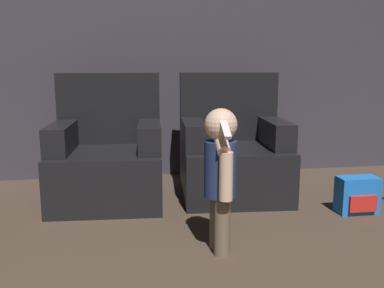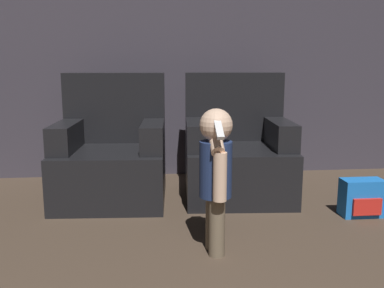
{
  "view_description": "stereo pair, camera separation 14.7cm",
  "coord_description": "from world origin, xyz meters",
  "views": [
    {
      "loc": [
        -0.53,
        0.58,
        1.03
      ],
      "look_at": [
        -0.11,
        3.24,
        0.52
      ],
      "focal_mm": 40.0,
      "sensor_mm": 36.0,
      "label": 1
    },
    {
      "loc": [
        -0.38,
        0.56,
        1.03
      ],
      "look_at": [
        -0.11,
        3.24,
        0.52
      ],
      "focal_mm": 40.0,
      "sensor_mm": 36.0,
      "label": 2
    }
  ],
  "objects": [
    {
      "name": "toy_backpack",
      "position": [
        1.05,
        3.22,
        0.13
      ],
      "size": [
        0.28,
        0.16,
        0.26
      ],
      "color": "blue",
      "rests_on": "ground_plane"
    },
    {
      "name": "wall_back",
      "position": [
        0.0,
        4.5,
        1.3
      ],
      "size": [
        8.4,
        0.05,
        2.6
      ],
      "color": "#3D3842",
      "rests_on": "ground_plane"
    },
    {
      "name": "person_toddler",
      "position": [
        -0.03,
        2.75,
        0.47
      ],
      "size": [
        0.18,
        0.32,
        0.8
      ],
      "rotation": [
        0.0,
        0.0,
        -1.52
      ],
      "color": "brown",
      "rests_on": "ground_plane"
    },
    {
      "name": "armchair_left",
      "position": [
        -0.67,
        3.79,
        0.33
      ],
      "size": [
        0.84,
        0.82,
        0.95
      ],
      "rotation": [
        0.0,
        0.0,
        -0.06
      ],
      "color": "black",
      "rests_on": "ground_plane"
    },
    {
      "name": "armchair_right",
      "position": [
        0.3,
        3.79,
        0.33
      ],
      "size": [
        0.85,
        0.82,
        0.95
      ],
      "rotation": [
        0.0,
        0.0,
        -0.07
      ],
      "color": "black",
      "rests_on": "ground_plane"
    }
  ]
}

